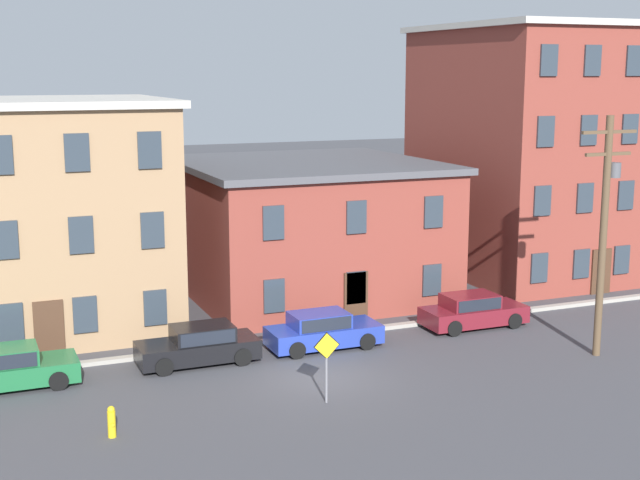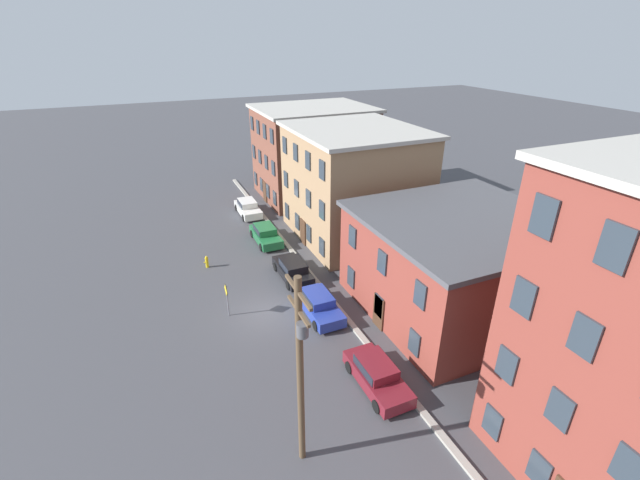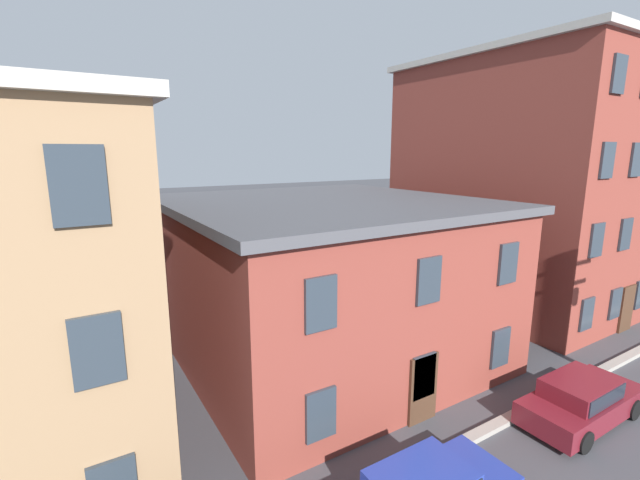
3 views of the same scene
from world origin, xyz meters
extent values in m
plane|color=#424247|center=(0.00, 0.00, 0.00)|extent=(200.00, 200.00, 0.00)
cube|color=#9E998E|center=(0.00, 4.50, 0.08)|extent=(56.00, 0.36, 0.16)
cube|color=brown|center=(-19.60, 11.62, 4.62)|extent=(9.19, 11.23, 9.24)
cube|color=#B7B2A8|center=(-19.60, 11.62, 9.39)|extent=(9.69, 11.73, 0.30)
cube|color=#2D3842|center=(-23.05, 5.94, 1.54)|extent=(0.90, 0.10, 1.40)
cube|color=#2D3842|center=(-23.05, 5.94, 4.62)|extent=(0.90, 0.10, 1.40)
cube|color=#2D3842|center=(-23.05, 5.94, 7.70)|extent=(0.90, 0.10, 1.40)
cube|color=#2D3842|center=(-20.75, 5.94, 1.54)|extent=(0.90, 0.10, 1.40)
cube|color=#2D3842|center=(-20.75, 5.94, 4.62)|extent=(0.90, 0.10, 1.40)
cube|color=#2D3842|center=(-20.75, 5.94, 7.70)|extent=(0.90, 0.10, 1.40)
cube|color=#2D3842|center=(-18.45, 5.94, 1.54)|extent=(0.90, 0.10, 1.40)
cube|color=#2D3842|center=(-18.45, 5.94, 4.62)|extent=(0.90, 0.10, 1.40)
cube|color=#2D3842|center=(-18.45, 5.94, 7.70)|extent=(0.90, 0.10, 1.40)
cube|color=#2D3842|center=(-16.15, 5.94, 1.54)|extent=(0.90, 0.10, 1.40)
cube|color=#2D3842|center=(-16.15, 5.94, 4.62)|extent=(0.90, 0.10, 1.40)
cube|color=#2D3842|center=(-16.15, 5.94, 7.70)|extent=(0.90, 0.10, 1.40)
cube|color=#472D1E|center=(-19.60, 5.94, 1.10)|extent=(1.10, 0.10, 2.20)
cube|color=#9E7A56|center=(-8.48, 10.72, 4.60)|extent=(10.69, 9.44, 9.20)
cube|color=#B7B2A8|center=(-8.48, 10.72, 9.35)|extent=(11.19, 9.94, 0.30)
cube|color=#2D3842|center=(-12.49, 5.94, 1.53)|extent=(0.90, 0.10, 1.40)
cube|color=#2D3842|center=(-12.49, 5.94, 4.60)|extent=(0.90, 0.10, 1.40)
cube|color=#2D3842|center=(-12.49, 5.94, 7.67)|extent=(0.90, 0.10, 1.40)
cube|color=#2D3842|center=(-9.82, 5.94, 1.53)|extent=(0.90, 0.10, 1.40)
cube|color=#2D3842|center=(-9.82, 5.94, 4.60)|extent=(0.90, 0.10, 1.40)
cube|color=#2D3842|center=(-9.82, 5.94, 7.67)|extent=(0.90, 0.10, 1.40)
cube|color=#2D3842|center=(-7.14, 5.94, 1.53)|extent=(0.90, 0.10, 1.40)
cube|color=#2D3842|center=(-7.14, 5.94, 4.60)|extent=(0.90, 0.10, 1.40)
cube|color=#2D3842|center=(-7.14, 5.94, 7.67)|extent=(0.90, 0.10, 1.40)
cube|color=#2D3842|center=(-4.47, 5.94, 1.53)|extent=(0.90, 0.10, 1.40)
cube|color=#2D3842|center=(-4.47, 5.94, 4.60)|extent=(0.90, 0.10, 1.40)
cube|color=#2D3842|center=(-4.47, 5.94, 7.67)|extent=(0.90, 0.10, 1.40)
cube|color=#472D1E|center=(-8.48, 5.94, 1.10)|extent=(1.10, 0.10, 2.20)
cube|color=brown|center=(4.14, 11.66, 3.05)|extent=(11.09, 11.33, 6.09)
cube|color=#4C4C51|center=(4.14, 11.66, 6.24)|extent=(11.59, 11.83, 0.30)
cube|color=#2D3842|center=(0.45, 5.94, 1.52)|extent=(0.90, 0.10, 1.40)
cube|color=#2D3842|center=(0.45, 5.94, 4.57)|extent=(0.90, 0.10, 1.40)
cube|color=#2D3842|center=(4.14, 5.94, 1.52)|extent=(0.90, 0.10, 1.40)
cube|color=#2D3842|center=(4.14, 5.94, 4.57)|extent=(0.90, 0.10, 1.40)
cube|color=#2D3842|center=(7.84, 5.94, 1.52)|extent=(0.90, 0.10, 1.40)
cube|color=#2D3842|center=(7.84, 5.94, 4.57)|extent=(0.90, 0.10, 1.40)
cube|color=#472D1E|center=(4.14, 5.94, 1.10)|extent=(1.10, 0.10, 2.20)
cube|color=#2D3842|center=(13.55, 5.94, 1.58)|extent=(0.90, 0.10, 1.40)
cube|color=#2D3842|center=(13.55, 5.94, 4.75)|extent=(0.90, 0.10, 1.40)
cube|color=#2D3842|center=(13.55, 5.94, 7.91)|extent=(0.90, 0.10, 1.40)
cube|color=#2D3842|center=(13.55, 5.94, 11.07)|extent=(0.90, 0.10, 1.40)
cube|color=#2D3842|center=(15.96, 5.94, 1.58)|extent=(0.90, 0.10, 1.40)
cube|color=#2D3842|center=(15.96, 5.94, 4.75)|extent=(0.90, 0.10, 1.40)
cube|color=#2D3842|center=(15.96, 5.94, 7.91)|extent=(0.90, 0.10, 1.40)
cube|color=#2D3842|center=(15.96, 5.94, 11.07)|extent=(0.90, 0.10, 1.40)
cube|color=#2D3842|center=(18.36, 5.94, 4.75)|extent=(0.90, 0.10, 1.40)
cube|color=silver|center=(-16.75, 3.31, 0.53)|extent=(4.40, 1.80, 0.70)
cube|color=silver|center=(-16.95, 3.31, 1.15)|extent=(2.20, 1.51, 0.55)
cube|color=#1E232D|center=(-16.95, 3.31, 1.15)|extent=(2.02, 1.58, 0.48)
cylinder|color=black|center=(-15.30, 4.16, 0.33)|extent=(0.66, 0.22, 0.66)
cylinder|color=black|center=(-15.30, 2.46, 0.33)|extent=(0.66, 0.22, 0.66)
cylinder|color=black|center=(-18.20, 4.16, 0.33)|extent=(0.66, 0.22, 0.66)
cylinder|color=black|center=(-18.20, 2.46, 0.33)|extent=(0.66, 0.22, 0.66)
cube|color=#1E6638|center=(-10.05, 3.10, 0.53)|extent=(4.40, 1.80, 0.70)
cube|color=#1E6638|center=(-10.25, 3.10, 1.15)|extent=(2.20, 1.51, 0.55)
cube|color=#1E232D|center=(-10.25, 3.10, 1.15)|extent=(2.02, 1.58, 0.48)
cylinder|color=black|center=(-8.60, 3.95, 0.33)|extent=(0.66, 0.22, 0.66)
cylinder|color=black|center=(-8.60, 2.25, 0.33)|extent=(0.66, 0.22, 0.66)
cylinder|color=black|center=(-11.50, 3.95, 0.33)|extent=(0.66, 0.22, 0.66)
cylinder|color=black|center=(-11.50, 2.25, 0.33)|extent=(0.66, 0.22, 0.66)
cube|color=black|center=(-3.54, 3.16, 0.53)|extent=(4.40, 1.80, 0.70)
cube|color=black|center=(-3.34, 3.16, 1.15)|extent=(2.20, 1.51, 0.55)
cube|color=#1E232D|center=(-3.34, 3.16, 1.15)|extent=(2.02, 1.58, 0.48)
cylinder|color=black|center=(-4.99, 2.31, 0.33)|extent=(0.66, 0.22, 0.66)
cylinder|color=black|center=(-4.99, 4.01, 0.33)|extent=(0.66, 0.22, 0.66)
cylinder|color=black|center=(-2.09, 2.31, 0.33)|extent=(0.66, 0.22, 0.66)
cylinder|color=black|center=(-2.09, 4.01, 0.33)|extent=(0.66, 0.22, 0.66)
cube|color=#233899|center=(1.48, 3.14, 0.53)|extent=(4.40, 1.80, 0.70)
cube|color=#233899|center=(1.28, 3.14, 1.15)|extent=(2.20, 1.51, 0.55)
cube|color=#1E232D|center=(1.28, 3.14, 1.15)|extent=(2.02, 1.58, 0.48)
cylinder|color=black|center=(2.93, 3.99, 0.33)|extent=(0.66, 0.22, 0.66)
cylinder|color=black|center=(2.93, 2.29, 0.33)|extent=(0.66, 0.22, 0.66)
cylinder|color=black|center=(0.03, 3.99, 0.33)|extent=(0.66, 0.22, 0.66)
cylinder|color=black|center=(0.03, 2.29, 0.33)|extent=(0.66, 0.22, 0.66)
cube|color=maroon|center=(8.42, 3.39, 0.53)|extent=(4.40, 1.80, 0.70)
cube|color=maroon|center=(8.22, 3.39, 1.15)|extent=(2.20, 1.51, 0.55)
cube|color=#1E232D|center=(8.22, 3.39, 1.15)|extent=(2.02, 1.58, 0.48)
cylinder|color=black|center=(9.87, 4.24, 0.33)|extent=(0.66, 0.22, 0.66)
cylinder|color=black|center=(9.87, 2.54, 0.33)|extent=(0.66, 0.22, 0.66)
cylinder|color=black|center=(6.97, 4.24, 0.33)|extent=(0.66, 0.22, 0.66)
cylinder|color=black|center=(6.97, 2.54, 0.33)|extent=(0.66, 0.22, 0.66)
cylinder|color=slate|center=(-0.70, -2.27, 1.11)|extent=(0.08, 0.08, 2.22)
cube|color=yellow|center=(-0.70, -2.30, 1.93)|extent=(0.84, 0.03, 0.84)
cube|color=black|center=(-0.70, -2.29, 1.93)|extent=(0.91, 0.02, 0.91)
cylinder|color=brown|center=(10.69, -1.65, 4.51)|extent=(0.28, 0.28, 9.03)
cube|color=brown|center=(10.69, -1.65, 8.43)|extent=(2.40, 0.12, 0.12)
cube|color=brown|center=(10.69, -1.65, 7.63)|extent=(2.00, 0.12, 0.12)
cylinder|color=#515156|center=(11.04, -1.65, 7.03)|extent=(0.44, 0.44, 0.55)
cylinder|color=yellow|center=(-7.60, -2.41, 0.40)|extent=(0.24, 0.24, 0.80)
sphere|color=yellow|center=(-7.60, -2.41, 0.85)|extent=(0.22, 0.22, 0.22)
cylinder|color=yellow|center=(-7.60, -2.57, 0.45)|extent=(0.10, 0.12, 0.10)
camera|label=1|loc=(-11.39, -27.53, 10.59)|focal=50.00mm
camera|label=2|loc=(22.44, -5.93, 16.53)|focal=24.00mm
camera|label=3|loc=(-4.82, -2.53, 8.25)|focal=24.00mm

